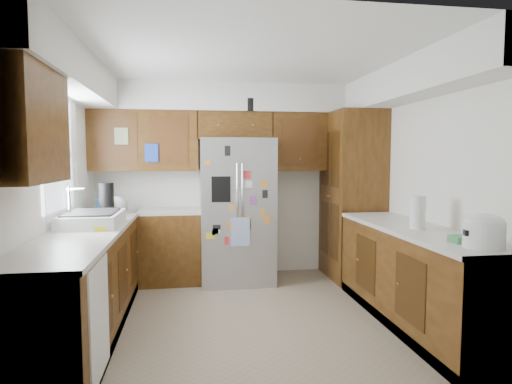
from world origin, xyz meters
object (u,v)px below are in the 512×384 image
fridge (237,211)px  pantry (352,196)px  paper_towel (418,212)px  rice_cooker (484,230)px

fridge → pantry: bearing=-2.1°
pantry → paper_towel: (-0.04, -1.69, -0.00)m
fridge → rice_cooker: (1.50, -2.58, 0.15)m
rice_cooker → paper_towel: paper_towel is taller
pantry → fridge: pantry is taller
rice_cooker → pantry: bearing=90.0°
paper_towel → rice_cooker: bearing=-87.6°
pantry → fridge: (-1.50, 0.05, -0.17)m
fridge → paper_towel: (1.47, -1.75, 0.17)m
rice_cooker → paper_towel: 0.84m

